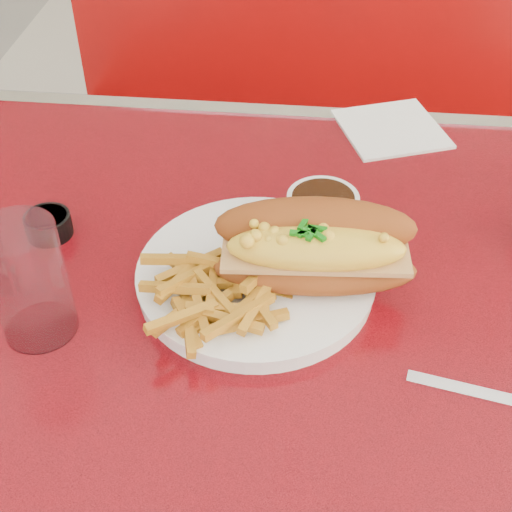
# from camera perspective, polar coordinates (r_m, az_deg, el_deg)

# --- Properties ---
(diner_table) EXTENTS (1.23, 0.83, 0.77)m
(diner_table) POSITION_cam_1_polar(r_m,az_deg,el_deg) (0.89, 5.98, -11.29)
(diner_table) COLOR red
(diner_table) RESTS_ON ground
(booth_bench_far) EXTENTS (1.20, 0.51, 0.90)m
(booth_bench_far) POSITION_cam_1_polar(r_m,az_deg,el_deg) (1.70, 5.85, 4.08)
(booth_bench_far) COLOR #900A09
(booth_bench_far) RESTS_ON ground
(dinner_plate) EXTENTS (0.27, 0.27, 0.02)m
(dinner_plate) POSITION_cam_1_polar(r_m,az_deg,el_deg) (0.78, -0.00, -1.62)
(dinner_plate) COLOR white
(dinner_plate) RESTS_ON diner_table
(mac_hoagie) EXTENTS (0.22, 0.12, 0.10)m
(mac_hoagie) POSITION_cam_1_polar(r_m,az_deg,el_deg) (0.75, 4.78, 0.68)
(mac_hoagie) COLOR #934517
(mac_hoagie) RESTS_ON dinner_plate
(fries_pile) EXTENTS (0.13, 0.12, 0.04)m
(fries_pile) POSITION_cam_1_polar(r_m,az_deg,el_deg) (0.73, -3.46, -2.73)
(fries_pile) COLOR gold
(fries_pile) RESTS_ON dinner_plate
(fork) EXTENTS (0.02, 0.13, 0.00)m
(fork) POSITION_cam_1_polar(r_m,az_deg,el_deg) (0.78, 4.72, -0.80)
(fork) COLOR silver
(fork) RESTS_ON dinner_plate
(gravy_ramekin) EXTENTS (0.09, 0.09, 0.05)m
(gravy_ramekin) POSITION_cam_1_polar(r_m,az_deg,el_deg) (0.85, 5.32, 3.57)
(gravy_ramekin) COLOR white
(gravy_ramekin) RESTS_ON diner_table
(sauce_cup_left) EXTENTS (0.06, 0.06, 0.03)m
(sauce_cup_left) POSITION_cam_1_polar(r_m,az_deg,el_deg) (0.88, -16.29, 2.47)
(sauce_cup_left) COLOR black
(sauce_cup_left) RESTS_ON diner_table
(water_tumbler) EXTENTS (0.08, 0.08, 0.13)m
(water_tumbler) POSITION_cam_1_polar(r_m,az_deg,el_deg) (0.73, -17.70, -1.98)
(water_tumbler) COLOR #A2BED0
(water_tumbler) RESTS_ON diner_table
(paper_napkin) EXTENTS (0.18, 0.18, 0.00)m
(paper_napkin) POSITION_cam_1_polar(r_m,az_deg,el_deg) (1.06, 10.77, 9.97)
(paper_napkin) COLOR white
(paper_napkin) RESTS_ON diner_table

